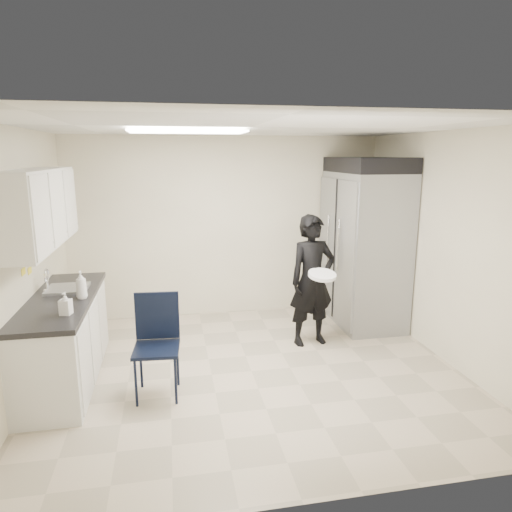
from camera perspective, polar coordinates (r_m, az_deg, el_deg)
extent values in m
plane|color=#B1A28B|center=(5.19, -0.57, -14.20)|extent=(4.50, 4.50, 0.00)
plane|color=silver|center=(4.64, -0.64, 15.83)|extent=(4.50, 4.50, 0.00)
plane|color=beige|center=(6.69, -3.66, 3.64)|extent=(4.50, 0.00, 4.50)
plane|color=beige|center=(4.89, -27.55, -1.12)|extent=(0.00, 4.00, 4.00)
plane|color=beige|center=(5.59, 22.72, 0.91)|extent=(0.00, 4.00, 4.00)
cube|color=white|center=(4.97, -8.57, 15.14)|extent=(1.20, 0.60, 0.02)
cube|color=silver|center=(5.25, -22.78, -9.76)|extent=(0.60, 1.90, 0.86)
cube|color=black|center=(5.10, -23.21, -5.01)|extent=(0.64, 1.95, 0.05)
cube|color=gray|center=(5.33, -22.44, -4.36)|extent=(0.42, 0.40, 0.14)
cylinder|color=silver|center=(5.34, -24.67, -2.87)|extent=(0.02, 0.02, 0.24)
cube|color=silver|center=(4.95, -25.57, 5.42)|extent=(0.35, 1.80, 0.75)
cube|color=black|center=(6.10, -23.33, 4.80)|extent=(0.22, 0.30, 0.35)
cube|color=yellow|center=(5.00, -27.07, -1.74)|extent=(0.00, 0.12, 0.07)
cube|color=yellow|center=(5.19, -26.43, -1.63)|extent=(0.00, 0.12, 0.07)
cube|color=gray|center=(6.53, 13.34, 0.88)|extent=(0.80, 1.35, 2.10)
cube|color=black|center=(6.41, 13.87, 11.00)|extent=(0.80, 1.35, 0.20)
cube|color=black|center=(4.62, -12.33, -11.32)|extent=(0.47, 0.47, 0.98)
imported|color=black|center=(5.67, 7.03, -3.07)|extent=(0.66, 0.49, 1.63)
cylinder|color=silver|center=(5.42, 8.27, -2.35)|extent=(0.38, 0.38, 0.04)
imported|color=silver|center=(4.93, -21.01, -3.38)|extent=(0.12, 0.12, 0.29)
imported|color=#B5B8C2|center=(4.50, -22.73, -5.49)|extent=(0.12, 0.12, 0.21)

